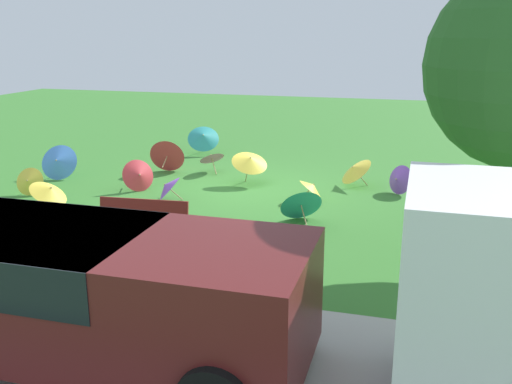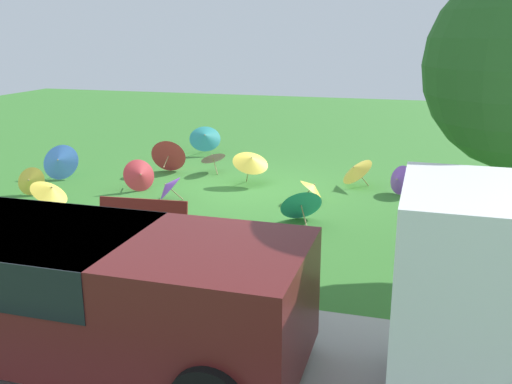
{
  "view_description": "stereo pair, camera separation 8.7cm",
  "coord_description": "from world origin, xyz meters",
  "px_view_note": "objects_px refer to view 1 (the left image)",
  "views": [
    {
      "loc": [
        -3.91,
        12.84,
        3.71
      ],
      "look_at": [
        -0.9,
        2.26,
        0.6
      ],
      "focal_mm": 40.34,
      "sensor_mm": 36.0,
      "label": 1
    },
    {
      "loc": [
        -3.99,
        12.82,
        3.71
      ],
      "look_at": [
        -0.9,
        2.26,
        0.6
      ],
      "focal_mm": 40.34,
      "sensor_mm": 36.0,
      "label": 2
    }
  ],
  "objects_px": {
    "parasol_yellow_3": "(312,187)",
    "parasol_yellow_1": "(50,191)",
    "van_dark": "(94,285)",
    "parasol_teal_1": "(203,137)",
    "park_bench": "(147,221)",
    "parasol_purple_2": "(398,179)",
    "parasol_pink_1": "(211,157)",
    "parasol_teal_0": "(300,202)",
    "parasol_yellow_0": "(250,160)",
    "parasol_yellow_4": "(29,181)",
    "parasol_red_1": "(139,175)",
    "parasol_purple_0": "(167,187)",
    "parasol_yellow_2": "(354,169)",
    "parasol_blue_0": "(58,161)",
    "parasol_red_0": "(168,155)"
  },
  "relations": [
    {
      "from": "parasol_purple_0",
      "to": "parasol_yellow_1",
      "type": "relative_size",
      "value": 0.98
    },
    {
      "from": "park_bench",
      "to": "parasol_yellow_1",
      "type": "height_order",
      "value": "park_bench"
    },
    {
      "from": "parasol_blue_0",
      "to": "parasol_teal_1",
      "type": "bearing_deg",
      "value": -123.78
    },
    {
      "from": "parasol_pink_1",
      "to": "parasol_yellow_4",
      "type": "relative_size",
      "value": 1.28
    },
    {
      "from": "park_bench",
      "to": "parasol_pink_1",
      "type": "bearing_deg",
      "value": -81.72
    },
    {
      "from": "van_dark",
      "to": "parasol_pink_1",
      "type": "xyz_separation_m",
      "value": [
        1.86,
        -8.92,
        -0.48
      ]
    },
    {
      "from": "parasol_yellow_3",
      "to": "parasol_yellow_4",
      "type": "distance_m",
      "value": 6.56
    },
    {
      "from": "parasol_blue_0",
      "to": "parasol_purple_0",
      "type": "bearing_deg",
      "value": 163.44
    },
    {
      "from": "van_dark",
      "to": "parasol_purple_2",
      "type": "distance_m",
      "value": 8.69
    },
    {
      "from": "parasol_yellow_2",
      "to": "parasol_yellow_3",
      "type": "xyz_separation_m",
      "value": [
        0.77,
        1.49,
        -0.11
      ]
    },
    {
      "from": "parasol_blue_0",
      "to": "parasol_red_0",
      "type": "bearing_deg",
      "value": -148.04
    },
    {
      "from": "parasol_purple_0",
      "to": "parasol_purple_2",
      "type": "distance_m",
      "value": 5.34
    },
    {
      "from": "parasol_red_1",
      "to": "parasol_yellow_3",
      "type": "bearing_deg",
      "value": -175.97
    },
    {
      "from": "parasol_yellow_0",
      "to": "parasol_teal_1",
      "type": "relative_size",
      "value": 1.04
    },
    {
      "from": "park_bench",
      "to": "parasol_yellow_4",
      "type": "bearing_deg",
      "value": -28.64
    },
    {
      "from": "parasol_pink_1",
      "to": "parasol_yellow_4",
      "type": "bearing_deg",
      "value": 43.86
    },
    {
      "from": "van_dark",
      "to": "parasol_red_0",
      "type": "xyz_separation_m",
      "value": [
        3.03,
        -8.7,
        -0.44
      ]
    },
    {
      "from": "parasol_yellow_2",
      "to": "parasol_red_1",
      "type": "relative_size",
      "value": 1.29
    },
    {
      "from": "parasol_yellow_1",
      "to": "parasol_purple_2",
      "type": "xyz_separation_m",
      "value": [
        -6.85,
        -3.6,
        -0.17
      ]
    },
    {
      "from": "van_dark",
      "to": "parasol_teal_1",
      "type": "xyz_separation_m",
      "value": [
        2.89,
        -11.0,
        -0.35
      ]
    },
    {
      "from": "park_bench",
      "to": "parasol_yellow_3",
      "type": "bearing_deg",
      "value": -122.69
    },
    {
      "from": "parasol_teal_1",
      "to": "parasol_yellow_3",
      "type": "height_order",
      "value": "parasol_teal_1"
    },
    {
      "from": "parasol_yellow_1",
      "to": "parasol_yellow_4",
      "type": "xyz_separation_m",
      "value": [
        1.42,
        -1.19,
        -0.19
      ]
    },
    {
      "from": "parasol_yellow_0",
      "to": "parasol_purple_2",
      "type": "bearing_deg",
      "value": -178.1
    },
    {
      "from": "parasol_teal_0",
      "to": "parasol_yellow_0",
      "type": "relative_size",
      "value": 0.83
    },
    {
      "from": "parasol_pink_1",
      "to": "parasol_teal_0",
      "type": "bearing_deg",
      "value": 132.78
    },
    {
      "from": "parasol_blue_0",
      "to": "parasol_yellow_3",
      "type": "distance_m",
      "value": 6.66
    },
    {
      "from": "parasol_purple_2",
      "to": "parasol_yellow_4",
      "type": "relative_size",
      "value": 1.02
    },
    {
      "from": "parasol_teal_1",
      "to": "parasol_purple_2",
      "type": "bearing_deg",
      "value": 154.11
    },
    {
      "from": "park_bench",
      "to": "parasol_red_1",
      "type": "height_order",
      "value": "park_bench"
    },
    {
      "from": "parasol_yellow_1",
      "to": "parasol_yellow_3",
      "type": "bearing_deg",
      "value": -153.46
    },
    {
      "from": "parasol_purple_2",
      "to": "parasol_purple_0",
      "type": "bearing_deg",
      "value": 21.46
    },
    {
      "from": "parasol_pink_1",
      "to": "parasol_yellow_3",
      "type": "bearing_deg",
      "value": 148.36
    },
    {
      "from": "park_bench",
      "to": "parasol_pink_1",
      "type": "height_order",
      "value": "park_bench"
    },
    {
      "from": "parasol_yellow_3",
      "to": "parasol_yellow_1",
      "type": "bearing_deg",
      "value": 26.54
    },
    {
      "from": "parasol_yellow_0",
      "to": "parasol_yellow_2",
      "type": "bearing_deg",
      "value": -168.37
    },
    {
      "from": "park_bench",
      "to": "parasol_purple_2",
      "type": "distance_m",
      "value": 6.23
    },
    {
      "from": "van_dark",
      "to": "parasol_teal_0",
      "type": "bearing_deg",
      "value": -102.77
    },
    {
      "from": "parasol_purple_0",
      "to": "parasol_teal_0",
      "type": "xyz_separation_m",
      "value": [
        -3.17,
        0.61,
        0.07
      ]
    },
    {
      "from": "parasol_teal_0",
      "to": "parasol_yellow_4",
      "type": "distance_m",
      "value": 6.46
    },
    {
      "from": "parasol_red_0",
      "to": "parasol_yellow_1",
      "type": "height_order",
      "value": "parasol_red_0"
    },
    {
      "from": "parasol_purple_0",
      "to": "parasol_teal_1",
      "type": "xyz_separation_m",
      "value": [
        0.98,
        -4.84,
        0.24
      ]
    },
    {
      "from": "park_bench",
      "to": "parasol_teal_1",
      "type": "xyz_separation_m",
      "value": [
        1.82,
        -7.55,
        0.09
      ]
    },
    {
      "from": "parasol_yellow_0",
      "to": "parasol_pink_1",
      "type": "distance_m",
      "value": 1.65
    },
    {
      "from": "van_dark",
      "to": "parasol_yellow_4",
      "type": "height_order",
      "value": "van_dark"
    },
    {
      "from": "parasol_yellow_2",
      "to": "parasol_purple_2",
      "type": "height_order",
      "value": "parasol_yellow_2"
    },
    {
      "from": "parasol_teal_1",
      "to": "parasol_yellow_4",
      "type": "distance_m",
      "value": 5.78
    },
    {
      "from": "parasol_teal_1",
      "to": "parasol_purple_2",
      "type": "xyz_separation_m",
      "value": [
        -5.95,
        2.89,
        -0.2
      ]
    },
    {
      "from": "parasol_teal_1",
      "to": "van_dark",
      "type": "bearing_deg",
      "value": 104.71
    },
    {
      "from": "parasol_yellow_1",
      "to": "parasol_red_1",
      "type": "relative_size",
      "value": 0.97
    }
  ]
}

